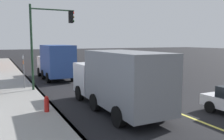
% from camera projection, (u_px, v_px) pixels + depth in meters
% --- Properties ---
extents(ground, '(200.00, 200.00, 0.00)m').
position_uv_depth(ground, '(135.00, 96.00, 15.61)').
color(ground, black).
extents(sidewalk_slab, '(80.00, 3.28, 0.15)m').
position_uv_depth(sidewalk_slab, '(22.00, 109.00, 12.49)').
color(sidewalk_slab, gray).
rests_on(sidewalk_slab, ground).
extents(curb_edge, '(80.00, 0.16, 0.15)m').
position_uv_depth(curb_edge, '(52.00, 105.00, 13.18)').
color(curb_edge, slate).
rests_on(curb_edge, ground).
extents(lane_stripe_center, '(80.00, 0.16, 0.01)m').
position_uv_depth(lane_stripe_center, '(135.00, 96.00, 15.61)').
color(lane_stripe_center, '#D8CC4C').
rests_on(lane_stripe_center, ground).
extents(car_navy, '(4.65, 2.06, 1.51)m').
position_uv_depth(car_navy, '(145.00, 78.00, 18.31)').
color(car_navy, navy).
rests_on(car_navy, ground).
extents(truck_gray, '(7.47, 2.49, 3.12)m').
position_uv_depth(truck_gray, '(118.00, 79.00, 12.23)').
color(truck_gray, silver).
rests_on(truck_gray, ground).
extents(truck_blue, '(6.52, 2.51, 3.25)m').
position_uv_depth(truck_blue, '(56.00, 62.00, 22.53)').
color(truck_blue, silver).
rests_on(truck_blue, ground).
extents(traffic_light_mast, '(0.28, 3.23, 6.16)m').
position_uv_depth(traffic_light_mast, '(48.00, 34.00, 17.03)').
color(traffic_light_mast, '#1E3823').
rests_on(traffic_light_mast, ground).
extents(street_sign_post, '(0.60, 0.08, 2.64)m').
position_uv_depth(street_sign_post, '(24.00, 69.00, 17.41)').
color(street_sign_post, slate).
rests_on(street_sign_post, ground).
extents(fire_hydrant, '(0.24, 0.24, 0.94)m').
position_uv_depth(fire_hydrant, '(47.00, 105.00, 11.68)').
color(fire_hydrant, red).
rests_on(fire_hydrant, ground).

